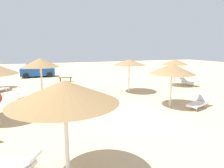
{
  "coord_description": "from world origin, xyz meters",
  "views": [
    {
      "loc": [
        -4.64,
        -9.11,
        3.6
      ],
      "look_at": [
        0.0,
        3.0,
        1.2
      ],
      "focal_mm": 31.35,
      "sensor_mm": 36.0,
      "label": 1
    }
  ],
  "objects_px": {
    "parasol_4": "(172,69)",
    "parked_car": "(37,70)",
    "lounger_1": "(189,82)",
    "lounger_3": "(9,164)",
    "parasol_1": "(175,62)",
    "parasol_3": "(64,92)",
    "parasol_0": "(40,63)",
    "lounger_0": "(26,94)",
    "bench_0": "(65,79)",
    "lounger_4": "(199,103)",
    "parasol_6": "(129,62)"
  },
  "relations": [
    {
      "from": "parasol_3",
      "to": "parked_car",
      "type": "height_order",
      "value": "parasol_3"
    },
    {
      "from": "parasol_1",
      "to": "lounger_1",
      "type": "relative_size",
      "value": 1.27
    },
    {
      "from": "parasol_4",
      "to": "lounger_0",
      "type": "bearing_deg",
      "value": 148.38
    },
    {
      "from": "parasol_1",
      "to": "parasol_3",
      "type": "distance_m",
      "value": 15.47
    },
    {
      "from": "parasol_6",
      "to": "lounger_4",
      "type": "distance_m",
      "value": 6.2
    },
    {
      "from": "parasol_6",
      "to": "lounger_4",
      "type": "height_order",
      "value": "parasol_6"
    },
    {
      "from": "parasol_3",
      "to": "parasol_4",
      "type": "height_order",
      "value": "parasol_3"
    },
    {
      "from": "parasol_0",
      "to": "lounger_3",
      "type": "bearing_deg",
      "value": -98.75
    },
    {
      "from": "lounger_3",
      "to": "bench_0",
      "type": "xyz_separation_m",
      "value": [
        3.7,
        15.42,
        0.03
      ]
    },
    {
      "from": "lounger_0",
      "to": "lounger_3",
      "type": "height_order",
      "value": "lounger_0"
    },
    {
      "from": "lounger_3",
      "to": "parasol_0",
      "type": "bearing_deg",
      "value": 81.25
    },
    {
      "from": "parasol_1",
      "to": "parked_car",
      "type": "height_order",
      "value": "parasol_1"
    },
    {
      "from": "parasol_4",
      "to": "lounger_0",
      "type": "height_order",
      "value": "parasol_4"
    },
    {
      "from": "lounger_3",
      "to": "parasol_4",
      "type": "bearing_deg",
      "value": 24.44
    },
    {
      "from": "parasol_0",
      "to": "parasol_3",
      "type": "relative_size",
      "value": 1.06
    },
    {
      "from": "lounger_1",
      "to": "lounger_3",
      "type": "relative_size",
      "value": 1.02
    },
    {
      "from": "parasol_1",
      "to": "lounger_0",
      "type": "xyz_separation_m",
      "value": [
        -13.06,
        -0.16,
        -1.96
      ]
    },
    {
      "from": "lounger_1",
      "to": "lounger_4",
      "type": "relative_size",
      "value": 1.01
    },
    {
      "from": "parasol_0",
      "to": "parasol_3",
      "type": "bearing_deg",
      "value": -87.27
    },
    {
      "from": "parasol_0",
      "to": "parasol_3",
      "type": "xyz_separation_m",
      "value": [
        0.4,
        -8.39,
        -0.16
      ]
    },
    {
      "from": "parasol_4",
      "to": "lounger_3",
      "type": "bearing_deg",
      "value": -155.56
    },
    {
      "from": "parasol_0",
      "to": "parasol_6",
      "type": "height_order",
      "value": "parasol_0"
    },
    {
      "from": "parasol_0",
      "to": "lounger_0",
      "type": "distance_m",
      "value": 3.08
    },
    {
      "from": "parasol_0",
      "to": "parasol_6",
      "type": "xyz_separation_m",
      "value": [
        6.76,
        0.97,
        -0.22
      ]
    },
    {
      "from": "parasol_1",
      "to": "lounger_1",
      "type": "distance_m",
      "value": 2.49
    },
    {
      "from": "lounger_0",
      "to": "parasol_6",
      "type": "bearing_deg",
      "value": -5.2
    },
    {
      "from": "parasol_4",
      "to": "parasol_6",
      "type": "bearing_deg",
      "value": 98.58
    },
    {
      "from": "lounger_1",
      "to": "parked_car",
      "type": "distance_m",
      "value": 17.74
    },
    {
      "from": "lounger_0",
      "to": "bench_0",
      "type": "distance_m",
      "value": 7.25
    },
    {
      "from": "parasol_0",
      "to": "lounger_0",
      "type": "xyz_separation_m",
      "value": [
        -1.07,
        1.69,
        -2.35
      ]
    },
    {
      "from": "parked_car",
      "to": "parasol_1",
      "type": "bearing_deg",
      "value": -41.67
    },
    {
      "from": "parasol_3",
      "to": "lounger_3",
      "type": "height_order",
      "value": "parasol_3"
    },
    {
      "from": "parasol_6",
      "to": "bench_0",
      "type": "distance_m",
      "value": 8.42
    },
    {
      "from": "lounger_3",
      "to": "lounger_4",
      "type": "distance_m",
      "value": 10.43
    },
    {
      "from": "parasol_4",
      "to": "lounger_3",
      "type": "height_order",
      "value": "parasol_4"
    },
    {
      "from": "parasol_4",
      "to": "lounger_0",
      "type": "xyz_separation_m",
      "value": [
        -8.51,
        5.24,
        -2.02
      ]
    },
    {
      "from": "lounger_4",
      "to": "lounger_0",
      "type": "bearing_deg",
      "value": 148.16
    },
    {
      "from": "lounger_1",
      "to": "lounger_3",
      "type": "bearing_deg",
      "value": -148.59
    },
    {
      "from": "parasol_4",
      "to": "parked_car",
      "type": "distance_m",
      "value": 18.07
    },
    {
      "from": "lounger_1",
      "to": "bench_0",
      "type": "relative_size",
      "value": 1.29
    },
    {
      "from": "parasol_6",
      "to": "lounger_3",
      "type": "bearing_deg",
      "value": -133.16
    },
    {
      "from": "parasol_3",
      "to": "lounger_3",
      "type": "relative_size",
      "value": 1.44
    },
    {
      "from": "parasol_6",
      "to": "lounger_1",
      "type": "distance_m",
      "value": 7.04
    },
    {
      "from": "parasol_4",
      "to": "lounger_3",
      "type": "xyz_separation_m",
      "value": [
        -8.59,
        -3.9,
        -2.03
      ]
    },
    {
      "from": "lounger_0",
      "to": "parked_car",
      "type": "height_order",
      "value": "parked_car"
    },
    {
      "from": "parasol_0",
      "to": "lounger_3",
      "type": "relative_size",
      "value": 1.52
    },
    {
      "from": "lounger_1",
      "to": "lounger_4",
      "type": "distance_m",
      "value": 7.51
    },
    {
      "from": "parked_car",
      "to": "parasol_4",
      "type": "bearing_deg",
      "value": -64.77
    },
    {
      "from": "lounger_1",
      "to": "parasol_4",
      "type": "bearing_deg",
      "value": -140.19
    },
    {
      "from": "lounger_1",
      "to": "lounger_4",
      "type": "height_order",
      "value": "lounger_4"
    }
  ]
}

